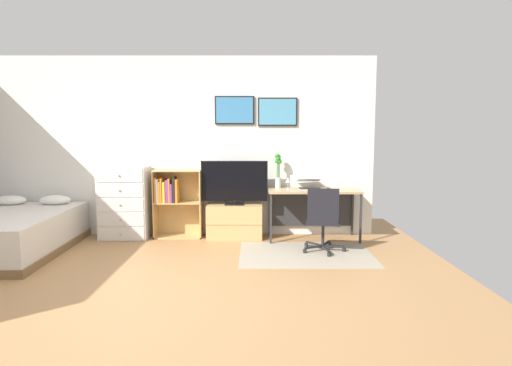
# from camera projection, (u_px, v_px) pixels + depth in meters

# --- Properties ---
(ground_plane) EXTENTS (7.20, 7.20, 0.00)m
(ground_plane) POSITION_uv_depth(u_px,v_px,m) (129.00, 291.00, 4.13)
(ground_plane) COLOR #A87A4C
(wall_back_with_posters) EXTENTS (6.12, 0.09, 2.70)m
(wall_back_with_posters) POSITION_uv_depth(u_px,v_px,m) (176.00, 146.00, 6.39)
(wall_back_with_posters) COLOR silver
(wall_back_with_posters) RESTS_ON ground_plane
(area_rug) EXTENTS (1.70, 1.20, 0.01)m
(area_rug) POSITION_uv_depth(u_px,v_px,m) (308.00, 254.00, 5.41)
(area_rug) COLOR #9E937F
(area_rug) RESTS_ON ground_plane
(bed) EXTENTS (1.54, 2.09, 0.65)m
(bed) POSITION_uv_depth(u_px,v_px,m) (8.00, 233.00, 5.45)
(bed) COLOR brown
(bed) RESTS_ON ground_plane
(dresser) EXTENTS (0.70, 0.46, 1.07)m
(dresser) POSITION_uv_depth(u_px,v_px,m) (127.00, 202.00, 6.22)
(dresser) COLOR silver
(dresser) RESTS_ON ground_plane
(bookshelf) EXTENTS (0.71, 0.30, 1.01)m
(bookshelf) POSITION_uv_depth(u_px,v_px,m) (176.00, 198.00, 6.27)
(bookshelf) COLOR tan
(bookshelf) RESTS_ON ground_plane
(tv_stand) EXTENTS (0.82, 0.41, 0.50)m
(tv_stand) POSITION_uv_depth(u_px,v_px,m) (237.00, 221.00, 6.26)
(tv_stand) COLOR tan
(tv_stand) RESTS_ON ground_plane
(television) EXTENTS (0.98, 0.16, 0.65)m
(television) POSITION_uv_depth(u_px,v_px,m) (236.00, 183.00, 6.17)
(television) COLOR black
(television) RESTS_ON tv_stand
(desk) EXTENTS (1.33, 0.57, 0.74)m
(desk) POSITION_uv_depth(u_px,v_px,m) (315.00, 198.00, 6.20)
(desk) COLOR tan
(desk) RESTS_ON ground_plane
(office_chair) EXTENTS (0.58, 0.57, 0.86)m
(office_chair) POSITION_uv_depth(u_px,v_px,m) (325.00, 218.00, 5.44)
(office_chair) COLOR #232326
(office_chair) RESTS_ON ground_plane
(laptop) EXTENTS (0.36, 0.39, 0.15)m
(laptop) POSITION_uv_depth(u_px,v_px,m) (311.00, 185.00, 6.21)
(laptop) COLOR #B7B7BC
(laptop) RESTS_ON desk
(computer_mouse) EXTENTS (0.06, 0.10, 0.03)m
(computer_mouse) POSITION_uv_depth(u_px,v_px,m) (330.00, 188.00, 6.10)
(computer_mouse) COLOR #262628
(computer_mouse) RESTS_ON desk
(bamboo_vase) EXTENTS (0.11, 0.10, 0.52)m
(bamboo_vase) POSITION_uv_depth(u_px,v_px,m) (280.00, 169.00, 6.26)
(bamboo_vase) COLOR silver
(bamboo_vase) RESTS_ON desk
(wine_glass) EXTENTS (0.07, 0.07, 0.18)m
(wine_glass) POSITION_uv_depth(u_px,v_px,m) (290.00, 181.00, 6.06)
(wine_glass) COLOR silver
(wine_glass) RESTS_ON desk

